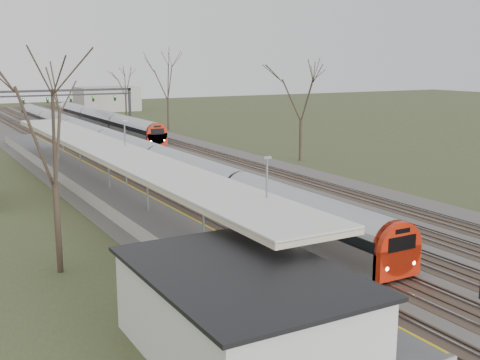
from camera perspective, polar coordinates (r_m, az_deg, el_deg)
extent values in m
cube|color=#474442|center=(68.64, -10.31, 2.42)|extent=(24.00, 160.00, 0.10)
cube|color=#4C3828|center=(66.93, -15.16, 2.02)|extent=(2.60, 160.00, 0.06)
cube|color=gray|center=(66.75, -15.75, 2.02)|extent=(0.07, 160.00, 0.12)
cube|color=gray|center=(67.10, -14.57, 2.13)|extent=(0.07, 160.00, 0.12)
cube|color=#4C3828|center=(67.87, -12.30, 2.27)|extent=(2.60, 160.00, 0.06)
cube|color=gray|center=(67.65, -12.88, 2.28)|extent=(0.07, 160.00, 0.12)
cube|color=gray|center=(68.07, -11.72, 2.38)|extent=(0.07, 160.00, 0.12)
cube|color=#4C3828|center=(68.97, -9.52, 2.52)|extent=(2.60, 160.00, 0.06)
cube|color=gray|center=(68.72, -10.09, 2.53)|extent=(0.07, 160.00, 0.12)
cube|color=gray|center=(69.20, -8.97, 2.62)|extent=(0.07, 160.00, 0.12)
cube|color=#4C3828|center=(70.22, -6.84, 2.75)|extent=(2.60, 160.00, 0.06)
cube|color=gray|center=(69.94, -7.38, 2.76)|extent=(0.07, 160.00, 0.12)
cube|color=gray|center=(70.49, -6.30, 2.85)|extent=(0.07, 160.00, 0.12)
cube|color=#4C3828|center=(71.63, -4.26, 2.96)|extent=(2.60, 160.00, 0.06)
cube|color=gray|center=(71.32, -4.78, 2.98)|extent=(0.07, 160.00, 0.12)
cube|color=gray|center=(71.93, -3.74, 3.06)|extent=(0.07, 160.00, 0.12)
cube|color=#9E9B93|center=(49.44, -13.47, -0.58)|extent=(3.50, 69.00, 1.00)
cylinder|color=slate|center=(24.52, 4.83, -7.51)|extent=(0.14, 0.14, 3.00)
cylinder|color=slate|center=(31.16, -3.50, -3.40)|extent=(0.14, 0.14, 3.00)
cylinder|color=slate|center=(38.33, -8.77, -0.74)|extent=(0.14, 0.14, 3.00)
cylinder|color=slate|center=(45.77, -12.35, 1.08)|extent=(0.14, 0.14, 3.00)
cylinder|color=slate|center=(53.37, -14.92, 2.39)|extent=(0.14, 0.14, 3.00)
cylinder|color=slate|center=(61.08, -16.85, 3.36)|extent=(0.14, 0.14, 3.00)
cube|color=silver|center=(44.58, -12.05, 2.85)|extent=(4.10, 50.00, 0.12)
cube|color=beige|center=(44.61, -12.04, 2.63)|extent=(4.10, 50.00, 0.25)
cube|color=silver|center=(21.56, 0.08, -12.76)|extent=(6.00, 9.00, 3.20)
cube|color=black|center=(99.92, -10.41, 6.83)|extent=(0.35, 0.35, 6.00)
cube|color=black|center=(96.87, -16.26, 8.16)|extent=(21.00, 0.35, 0.35)
cube|color=black|center=(96.90, -16.23, 7.74)|extent=(21.00, 0.25, 0.25)
cube|color=black|center=(95.49, -19.85, 7.06)|extent=(0.32, 0.22, 0.85)
sphere|color=#0CFF19|center=(95.34, -19.85, 7.21)|extent=(0.16, 0.16, 0.16)
cube|color=black|center=(96.15, -17.79, 7.21)|extent=(0.32, 0.22, 0.85)
sphere|color=#0CFF19|center=(96.00, -17.78, 7.36)|extent=(0.16, 0.16, 0.16)
cube|color=black|center=(96.93, -15.75, 7.36)|extent=(0.32, 0.22, 0.85)
sphere|color=#0CFF19|center=(96.78, -15.74, 7.50)|extent=(0.16, 0.16, 0.16)
cube|color=black|center=(97.83, -13.75, 7.49)|extent=(0.32, 0.22, 0.85)
sphere|color=#0CFF19|center=(97.68, -13.73, 7.63)|extent=(0.16, 0.16, 0.16)
cube|color=black|center=(98.84, -11.78, 7.61)|extent=(0.32, 0.22, 0.85)
sphere|color=#0CFF19|center=(98.69, -11.76, 7.75)|extent=(0.16, 0.16, 0.16)
cylinder|color=#2D231C|center=(30.86, -16.88, -4.50)|extent=(0.30, 0.30, 4.50)
cylinder|color=#2D231C|center=(63.18, 5.75, 3.80)|extent=(0.30, 0.30, 4.50)
cube|color=#9D9FA6|center=(68.28, -12.48, 3.18)|extent=(2.55, 90.00, 1.60)
cylinder|color=#9D9FA6|center=(68.20, -12.51, 3.72)|extent=(2.60, 89.70, 2.60)
cube|color=black|center=(68.19, -12.51, 3.80)|extent=(2.62, 89.40, 0.55)
cube|color=red|center=(29.47, 14.68, -7.57)|extent=(2.55, 0.50, 1.50)
cylinder|color=red|center=(29.29, 14.68, -6.24)|extent=(2.60, 0.60, 2.60)
cube|color=black|center=(29.02, 15.08, -5.81)|extent=(1.70, 0.12, 0.70)
sphere|color=white|center=(28.81, 13.72, -8.17)|extent=(0.22, 0.22, 0.22)
sphere|color=white|center=(29.95, 16.11, -7.54)|extent=(0.22, 0.22, 0.22)
cube|color=black|center=(68.41, -12.45, 2.41)|extent=(1.80, 89.00, 0.35)
cube|color=#9D9FA6|center=(94.24, -12.97, 5.31)|extent=(2.55, 45.00, 1.60)
cylinder|color=#9D9FA6|center=(94.18, -12.99, 5.71)|extent=(2.60, 44.70, 2.60)
cube|color=black|center=(94.17, -12.99, 5.77)|extent=(2.62, 44.40, 0.55)
cube|color=red|center=(73.19, -7.88, 3.82)|extent=(2.55, 0.50, 1.50)
cylinder|color=red|center=(73.15, -7.91, 4.37)|extent=(2.60, 0.60, 2.60)
cube|color=black|center=(72.86, -7.84, 4.58)|extent=(1.70, 0.12, 0.70)
sphere|color=white|center=(72.71, -8.45, 3.68)|extent=(0.22, 0.22, 0.22)
sphere|color=white|center=(73.33, -7.21, 3.78)|extent=(0.22, 0.22, 0.22)
cube|color=black|center=(94.33, -12.95, 4.76)|extent=(1.80, 44.00, 0.35)
imported|color=#2E4C5A|center=(21.69, 13.29, -12.27)|extent=(0.42, 0.62, 1.65)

